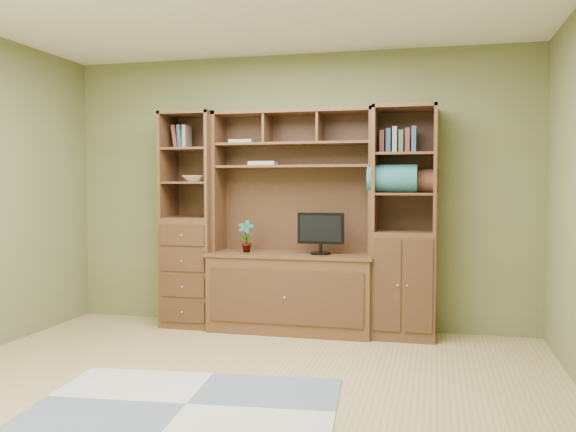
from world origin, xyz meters
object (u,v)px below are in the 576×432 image
(left_tower, at_px, (191,219))
(right_tower, at_px, (405,223))
(center_hutch, at_px, (291,221))
(monitor, at_px, (321,226))

(left_tower, xyz_separation_m, right_tower, (2.02, 0.00, 0.00))
(left_tower, bearing_deg, center_hutch, -2.29)
(right_tower, xyz_separation_m, monitor, (-0.74, -0.07, -0.04))
(left_tower, bearing_deg, monitor, -3.34)
(left_tower, distance_m, monitor, 1.29)
(center_hutch, xyz_separation_m, left_tower, (-1.00, 0.04, 0.00))
(center_hutch, xyz_separation_m, monitor, (0.28, -0.03, -0.04))
(left_tower, bearing_deg, right_tower, 0.00)
(left_tower, relative_size, monitor, 3.95)
(center_hutch, height_order, left_tower, same)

